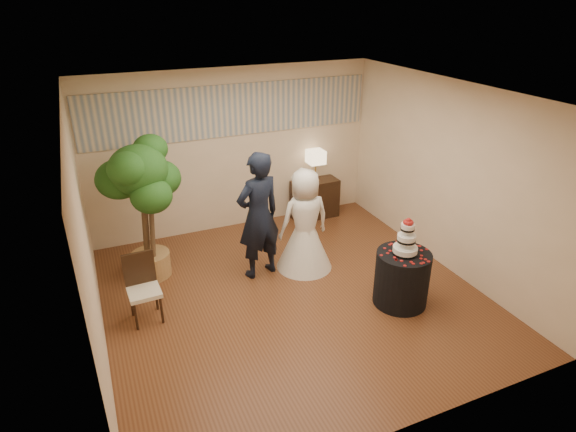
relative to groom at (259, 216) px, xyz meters
name	(u,v)px	position (x,y,z in m)	size (l,w,h in m)	color
floor	(293,296)	(0.21, -0.75, -0.96)	(5.00, 5.00, 0.00)	brown
ceiling	(294,95)	(0.21, -0.75, 1.84)	(5.00, 5.00, 0.00)	white
wall_back	(234,151)	(0.21, 1.75, 0.44)	(5.00, 0.06, 2.80)	beige
wall_front	(413,314)	(0.21, -3.25, 0.44)	(5.00, 0.06, 2.80)	beige
wall_left	(86,242)	(-2.29, -0.75, 0.44)	(0.06, 5.00, 2.80)	beige
wall_right	(448,177)	(2.71, -0.75, 0.44)	(0.06, 5.00, 2.80)	beige
mural_border	(232,110)	(0.21, 1.73, 1.14)	(4.90, 0.02, 0.85)	#ADAA9F
groom	(259,216)	(0.00, 0.00, 0.00)	(0.70, 0.46, 1.92)	black
bride	(305,220)	(0.70, -0.08, -0.17)	(0.85, 0.85, 1.59)	white
cake_table	(402,278)	(1.50, -1.46, -0.58)	(0.73, 0.73, 0.76)	black
wedding_cake	(407,236)	(1.50, -1.46, 0.06)	(0.33, 0.33, 0.52)	white
console	(315,199)	(1.65, 1.49, -0.60)	(0.87, 0.39, 0.72)	black
table_lamp	(316,166)	(1.65, 1.49, 0.05)	(0.29, 0.29, 0.58)	beige
ficus_tree	(144,210)	(-1.51, 0.61, 0.11)	(1.02, 1.02, 2.14)	#23561B
side_chair	(144,290)	(-1.74, -0.48, -0.51)	(0.42, 0.44, 0.91)	black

